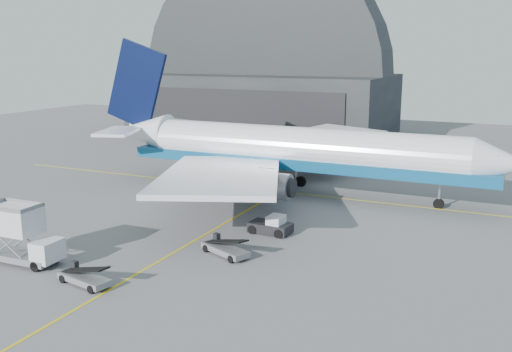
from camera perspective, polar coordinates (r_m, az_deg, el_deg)
The scene contains 9 objects.
ground at distance 52.07m, azimuth -6.08°, elevation -6.41°, with size 200.00×200.00×0.00m, color #565659.
taxi_lines at distance 62.76m, azimuth -0.15°, elevation -3.03°, with size 80.00×42.12×0.02m.
hangar at distance 117.39m, azimuth 0.89°, elevation 8.95°, with size 50.00×28.30×28.00m.
airliner at distance 68.29m, azimuth 3.03°, elevation 2.65°, with size 52.49×50.90×18.42m.
catering_truck at distance 49.62m, azimuth -22.53°, elevation -5.48°, with size 6.70×2.71×4.56m.
pushback_tug at distance 53.57m, azimuth 1.55°, elevation -5.03°, with size 4.02×2.50×1.81m.
belt_loader_a at distance 44.13m, azimuth -16.82°, elevation -9.67°, with size 4.84×2.37×1.81m.
belt_loader_b at distance 48.08m, azimuth -3.12°, elevation -7.24°, with size 4.98×3.34×1.90m.
traffic_cone at distance 50.40m, azimuth -2.94°, elevation -6.70°, with size 0.37×0.37×0.54m.
Camera 1 is at (25.52, -42.15, 16.81)m, focal length 40.00 mm.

